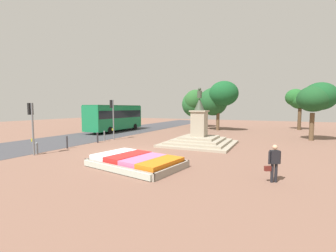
# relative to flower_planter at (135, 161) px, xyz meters

# --- Properties ---
(ground_plane) EXTENTS (95.16, 95.16, 0.00)m
(ground_plane) POSITION_rel_flower_planter_xyz_m (-2.78, 2.91, -0.28)
(ground_plane) COLOR brown
(street_asphalt_strip) EXTENTS (7.52, 83.26, 0.01)m
(street_asphalt_strip) POSITION_rel_flower_planter_xyz_m (-12.08, 2.91, -0.27)
(street_asphalt_strip) COLOR #3D3D42
(street_asphalt_strip) RESTS_ON ground_plane
(flower_planter) EXTENTS (5.53, 4.03, 0.61)m
(flower_planter) POSITION_rel_flower_planter_xyz_m (0.00, 0.00, 0.00)
(flower_planter) COLOR #38281C
(flower_planter) RESTS_ON ground_plane
(statue_monument) EXTENTS (5.91, 5.91, 5.02)m
(statue_monument) POSITION_rel_flower_planter_xyz_m (0.99, 8.61, 0.45)
(statue_monument) COLOR #9D937F
(statue_monument) RESTS_ON ground_plane
(traffic_light_near_crossing) EXTENTS (0.42, 0.31, 3.59)m
(traffic_light_near_crossing) POSITION_rel_flower_planter_xyz_m (-8.06, -0.53, 2.20)
(traffic_light_near_crossing) COLOR slate
(traffic_light_near_crossing) RESTS_ON ground_plane
(traffic_light_mid_block) EXTENTS (0.41, 0.28, 4.05)m
(traffic_light_mid_block) POSITION_rel_flower_planter_xyz_m (-7.93, 7.82, 2.49)
(traffic_light_mid_block) COLOR slate
(traffic_light_mid_block) RESTS_ON ground_plane
(city_bus) EXTENTS (2.75, 9.55, 3.60)m
(city_bus) POSITION_rel_flower_planter_xyz_m (-12.86, 14.32, 1.78)
(city_bus) COLOR #197A47
(city_bus) RESTS_ON ground_plane
(pedestrian_with_handbag) EXTENTS (0.66, 0.47, 1.67)m
(pedestrian_with_handbag) POSITION_rel_flower_planter_xyz_m (7.01, 0.34, 0.67)
(pedestrian_with_handbag) COLOR black
(pedestrian_with_handbag) RESTS_ON ground_plane
(kerb_bollard_south) EXTENTS (0.17, 0.17, 0.84)m
(kerb_bollard_south) POSITION_rel_flower_planter_xyz_m (-8.14, -0.20, 0.17)
(kerb_bollard_south) COLOR slate
(kerb_bollard_south) RESTS_ON ground_plane
(kerb_bollard_mid_a) EXTENTS (0.14, 0.14, 1.04)m
(kerb_bollard_mid_a) POSITION_rel_flower_planter_xyz_m (-8.01, 2.25, 0.27)
(kerb_bollard_mid_a) COLOR #2D2D33
(kerb_bollard_mid_a) RESTS_ON ground_plane
(kerb_bollard_mid_b) EXTENTS (0.17, 0.17, 1.00)m
(kerb_bollard_mid_b) POSITION_rel_flower_planter_xyz_m (-7.92, 5.59, 0.25)
(kerb_bollard_mid_b) COLOR #2D2D33
(kerb_bollard_mid_b) RESTS_ON ground_plane
(kerb_bollard_north) EXTENTS (0.14, 0.14, 1.03)m
(kerb_bollard_north) POSITION_rel_flower_planter_xyz_m (-7.98, 6.59, 0.26)
(kerb_bollard_north) COLOR slate
(kerb_bollard_north) RESTS_ON ground_plane
(park_tree_far_left) EXTENTS (5.81, 5.06, 6.96)m
(park_tree_far_left) POSITION_rel_flower_planter_xyz_m (-0.57, 22.05, 4.31)
(park_tree_far_left) COLOR brown
(park_tree_far_left) RESTS_ON ground_plane
(park_tree_behind_statue) EXTENTS (3.66, 3.70, 5.77)m
(park_tree_behind_statue) POSITION_rel_flower_planter_xyz_m (10.68, 16.08, 3.98)
(park_tree_behind_statue) COLOR brown
(park_tree_behind_statue) RESTS_ON ground_plane
(park_tree_far_right) EXTENTS (3.59, 3.24, 6.04)m
(park_tree_far_right) POSITION_rel_flower_planter_xyz_m (9.98, 28.08, 4.26)
(park_tree_far_right) COLOR #4C3823
(park_tree_far_right) RESTS_ON ground_plane
(park_tree_street_side) EXTENTS (4.67, 5.00, 6.24)m
(park_tree_street_side) POSITION_rel_flower_planter_xyz_m (-5.17, 26.03, 3.76)
(park_tree_street_side) COLOR brown
(park_tree_street_side) RESTS_ON ground_plane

